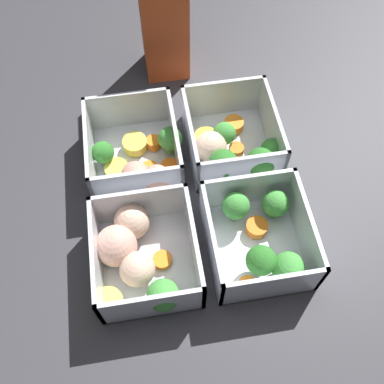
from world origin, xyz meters
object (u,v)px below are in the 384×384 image
object	(u,v)px
container_near_left	(261,238)
juice_carton	(165,17)
container_far_left	(137,255)
container_near_right	(232,145)
container_far_right	(139,157)

from	to	relation	value
container_near_left	juice_carton	distance (m)	0.35
container_near_left	container_far_left	bearing A→B (deg)	88.76
container_near_right	container_far_right	bearing A→B (deg)	88.93
container_near_right	container_far_right	world-z (taller)	same
container_near_left	container_far_right	size ratio (longest dim) A/B	0.94
container_far_left	container_near_right	bearing A→B (deg)	-46.09
juice_carton	container_far_right	bearing A→B (deg)	161.07
container_far_left	container_far_right	world-z (taller)	same
container_far_left	juice_carton	xyz separation A→B (m)	(0.33, -0.08, 0.07)
juice_carton	container_near_left	bearing A→B (deg)	-168.11
juice_carton	container_near_right	bearing A→B (deg)	-161.47
container_far_left	juice_carton	size ratio (longest dim) A/B	0.75
container_near_right	juice_carton	distance (m)	0.21
container_near_right	juice_carton	size ratio (longest dim) A/B	0.71
container_far_right	juice_carton	bearing A→B (deg)	-18.93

